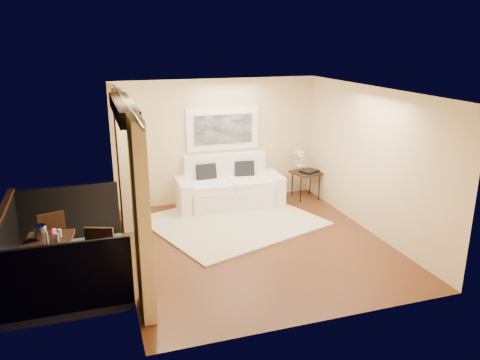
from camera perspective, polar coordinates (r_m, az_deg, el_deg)
floor at (r=8.43m, az=1.91°, el=-7.77°), size 5.00×5.00×0.00m
room_shell at (r=7.27m, az=-14.06°, el=8.51°), size 5.00×6.40×5.00m
balcony at (r=7.96m, az=-21.39°, el=-9.18°), size 1.81×2.60×1.17m
curtains at (r=7.53m, az=-13.27°, el=-0.41°), size 0.16×4.80×2.64m
artwork at (r=10.21m, az=-2.08°, el=6.23°), size 1.62×0.07×0.92m
rug at (r=9.35m, az=-0.85°, el=-5.04°), size 3.70×3.46×0.04m
sofa at (r=10.18m, az=-1.44°, el=-0.99°), size 2.28×1.03×1.08m
side_table at (r=10.67m, az=8.06°, el=0.71°), size 0.68×0.68×0.62m
tray at (r=10.61m, az=8.47°, el=1.06°), size 0.46×0.40×0.05m
orchid at (r=10.65m, az=7.30°, el=2.47°), size 0.31×0.25×0.52m
bistro_table at (r=7.33m, az=-22.24°, el=-7.25°), size 0.71×0.71×0.76m
balcony_chair_far at (r=8.01m, az=-22.00°, el=-6.22°), size 0.51×0.51×0.94m
balcony_chair_near at (r=7.05m, az=-16.81°, el=-8.84°), size 0.52×0.53×0.95m
ice_bucket at (r=7.32m, az=-23.17°, el=-5.85°), size 0.18×0.18×0.20m
candle at (r=7.44m, az=-21.71°, el=-5.82°), size 0.06×0.06×0.07m
vase at (r=7.10m, az=-22.49°, el=-6.54°), size 0.04×0.04×0.18m
glass_a at (r=7.14m, az=-21.43°, el=-6.54°), size 0.06×0.06×0.12m
glass_b at (r=7.28m, az=-21.14°, el=-6.07°), size 0.06×0.06×0.12m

